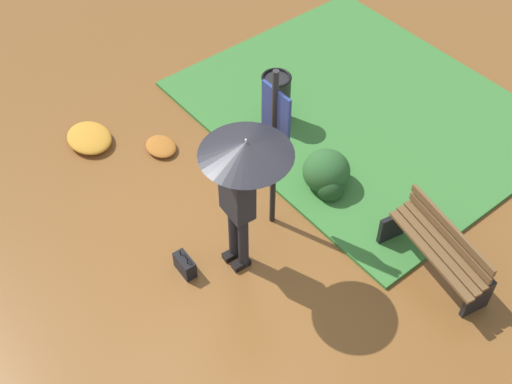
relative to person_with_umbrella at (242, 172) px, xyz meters
The scene contains 10 objects.
ground_plane 1.57m from the person_with_umbrella, 107.04° to the right, with size 18.00×18.00×0.00m, color brown.
grass_verge 3.56m from the person_with_umbrella, 109.73° to the left, with size 4.80×4.00×0.05m.
person_with_umbrella is the anchor object (origin of this frame).
info_sign_post 0.77m from the person_with_umbrella, 114.03° to the left, with size 0.44×0.07×2.30m.
handbag 1.58m from the person_with_umbrella, 119.38° to the right, with size 0.31×0.15×0.37m.
park_bench 2.48m from the person_with_umbrella, 48.11° to the left, with size 1.41×0.63×0.75m.
trash_bin 2.76m from the person_with_umbrella, 131.62° to the left, with size 0.42×0.42×0.83m.
shrub_cluster 2.06m from the person_with_umbrella, 100.36° to the left, with size 0.67×0.61×0.55m.
leaf_pile_near_person 3.35m from the person_with_umbrella, behind, with size 0.72×0.58×0.16m.
leaf_pile_by_bench 2.72m from the person_with_umbrella, behind, with size 0.49×0.39×0.11m.
Camera 1 is at (3.82, -2.59, 6.38)m, focal length 46.79 mm.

